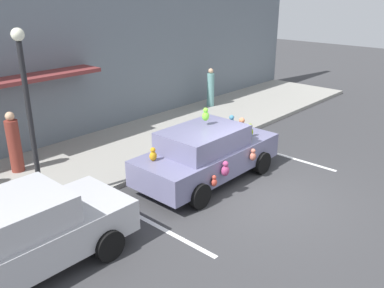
{
  "coord_description": "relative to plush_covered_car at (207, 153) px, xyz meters",
  "views": [
    {
      "loc": [
        -8.17,
        -5.07,
        5.07
      ],
      "look_at": [
        -0.11,
        2.25,
        0.9
      ],
      "focal_mm": 38.65,
      "sensor_mm": 36.0,
      "label": 1
    }
  ],
  "objects": [
    {
      "name": "ground_plane",
      "position": [
        0.16,
        -1.65,
        -0.8
      ],
      "size": [
        60.0,
        60.0,
        0.0
      ],
      "primitive_type": "plane",
      "color": "#38383A"
    },
    {
      "name": "sidewalk",
      "position": [
        0.16,
        3.35,
        -0.72
      ],
      "size": [
        24.0,
        4.0,
        0.15
      ],
      "primitive_type": "cube",
      "color": "gray",
      "rests_on": "ground"
    },
    {
      "name": "storefront_building",
      "position": [
        0.14,
        5.49,
        2.4
      ],
      "size": [
        24.0,
        1.25,
        6.4
      ],
      "color": "slate",
      "rests_on": "ground"
    },
    {
      "name": "parking_stripe_front",
      "position": [
        2.98,
        -0.65,
        -0.79
      ],
      "size": [
        0.12,
        3.6,
        0.01
      ],
      "primitive_type": "cube",
      "color": "silver",
      "rests_on": "ground"
    },
    {
      "name": "parking_stripe_rear",
      "position": [
        -2.59,
        -0.65,
        -0.79
      ],
      "size": [
        0.12,
        3.6,
        0.01
      ],
      "primitive_type": "cube",
      "color": "silver",
      "rests_on": "ground"
    },
    {
      "name": "plush_covered_car",
      "position": [
        0.0,
        0.0,
        0.0
      ],
      "size": [
        4.38,
        2.06,
        2.03
      ],
      "color": "slate",
      "rests_on": "ground"
    },
    {
      "name": "parked_sedan_behind",
      "position": [
        -5.42,
        -0.03,
        -0.01
      ],
      "size": [
        4.29,
        1.97,
        1.54
      ],
      "color": "#B7B7BC",
      "rests_on": "ground"
    },
    {
      "name": "teddy_bear_on_sidewalk",
      "position": [
        0.07,
        1.75,
        -0.39
      ],
      "size": [
        0.29,
        0.24,
        0.55
      ],
      "color": "beige",
      "rests_on": "sidewalk"
    },
    {
      "name": "street_lamp_post",
      "position": [
        -3.94,
        1.85,
        1.86
      ],
      "size": [
        0.28,
        0.28,
        4.13
      ],
      "color": "black",
      "rests_on": "sidewalk"
    },
    {
      "name": "pedestrian_near_shopfront",
      "position": [
        5.52,
        4.48,
        0.12
      ],
      "size": [
        0.31,
        0.31,
        1.65
      ],
      "color": "#669E9B",
      "rests_on": "sidewalk"
    },
    {
      "name": "pedestrian_walking_past",
      "position": [
        -3.41,
        4.15,
        0.17
      ],
      "size": [
        0.36,
        0.36,
        1.75
      ],
      "color": "maroon",
      "rests_on": "sidewalk"
    }
  ]
}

